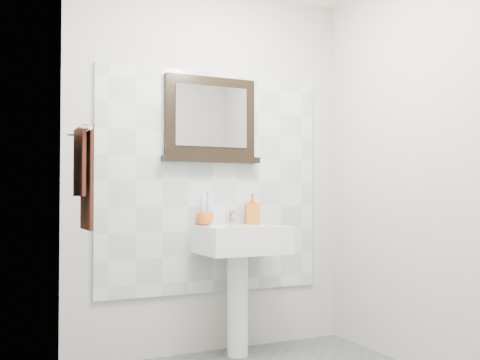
% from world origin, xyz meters
% --- Properties ---
extents(back_wall, '(2.00, 0.01, 2.50)m').
position_xyz_m(back_wall, '(0.00, 1.10, 1.25)').
color(back_wall, '#BBB9B2').
rests_on(back_wall, ground).
extents(front_wall, '(2.00, 0.01, 2.50)m').
position_xyz_m(front_wall, '(0.00, -1.10, 1.25)').
color(front_wall, '#BBB9B2').
rests_on(front_wall, ground).
extents(left_wall, '(0.01, 2.20, 2.50)m').
position_xyz_m(left_wall, '(-1.00, 0.00, 1.25)').
color(left_wall, '#BBB9B2').
rests_on(left_wall, ground).
extents(right_wall, '(0.01, 2.20, 2.50)m').
position_xyz_m(right_wall, '(1.00, 0.00, 1.25)').
color(right_wall, '#BBB9B2').
rests_on(right_wall, ground).
extents(splashback, '(1.60, 0.02, 1.50)m').
position_xyz_m(splashback, '(0.00, 1.09, 1.15)').
color(splashback, silver).
rests_on(splashback, back_wall).
extents(pedestal_sink, '(0.55, 0.44, 0.96)m').
position_xyz_m(pedestal_sink, '(0.11, 0.87, 0.68)').
color(pedestal_sink, white).
rests_on(pedestal_sink, ground).
extents(toothbrush_cup, '(0.14, 0.14, 0.09)m').
position_xyz_m(toothbrush_cup, '(-0.08, 1.02, 0.90)').
color(toothbrush_cup, '#D45E19').
rests_on(toothbrush_cup, pedestal_sink).
extents(toothbrushes, '(0.05, 0.04, 0.21)m').
position_xyz_m(toothbrushes, '(-0.08, 1.02, 0.98)').
color(toothbrushes, white).
rests_on(toothbrushes, toothbrush_cup).
extents(soap_dispenser, '(0.12, 0.12, 0.21)m').
position_xyz_m(soap_dispenser, '(0.27, 1.01, 0.96)').
color(soap_dispenser, '#C44117').
rests_on(soap_dispenser, pedestal_sink).
extents(framed_mirror, '(0.69, 0.11, 0.58)m').
position_xyz_m(framed_mirror, '(-0.03, 1.06, 1.56)').
color(framed_mirror, black).
rests_on(framed_mirror, back_wall).
extents(towel_bar, '(0.07, 0.40, 0.03)m').
position_xyz_m(towel_bar, '(-0.95, 0.62, 1.40)').
color(towel_bar, silver).
rests_on(towel_bar, left_wall).
extents(hand_towel, '(0.06, 0.30, 0.55)m').
position_xyz_m(hand_towel, '(-0.94, 0.62, 1.19)').
color(hand_towel, black).
rests_on(hand_towel, towel_bar).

